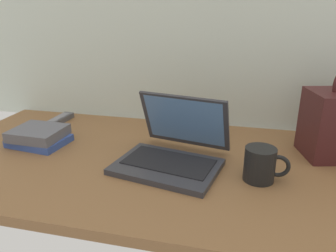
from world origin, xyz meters
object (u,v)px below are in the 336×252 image
object	(u,v)px
remote_control_near	(59,120)
book_stack	(39,136)
coffee_mug	(261,164)
laptop	(173,150)

from	to	relation	value
remote_control_near	book_stack	distance (m)	0.24
coffee_mug	remote_control_near	world-z (taller)	coffee_mug
laptop	remote_control_near	distance (m)	0.62
laptop	remote_control_near	world-z (taller)	laptop
laptop	coffee_mug	distance (m)	0.27
laptop	remote_control_near	size ratio (longest dim) A/B	2.20
remote_control_near	book_stack	bearing A→B (deg)	-76.22
laptop	coffee_mug	size ratio (longest dim) A/B	2.78
laptop	remote_control_near	bearing A→B (deg)	154.99
laptop	book_stack	bearing A→B (deg)	176.13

